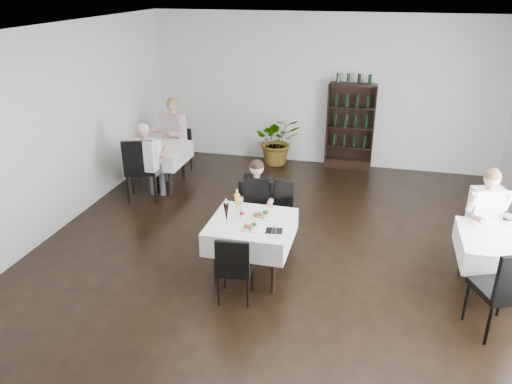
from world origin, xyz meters
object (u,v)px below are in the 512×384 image
main_table (251,231)px  diner_main (256,199)px  wine_shelf (350,128)px  potted_tree (278,141)px

main_table → diner_main: diner_main is taller
main_table → diner_main: size_ratio=0.78×
main_table → diner_main: (-0.11, 0.69, 0.14)m
wine_shelf → diner_main: wine_shelf is taller
potted_tree → diner_main: 3.54m
wine_shelf → main_table: 4.41m
diner_main → main_table: bearing=-80.9°
wine_shelf → main_table: bearing=-101.8°
main_table → diner_main: 0.72m
diner_main → potted_tree: bearing=96.9°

